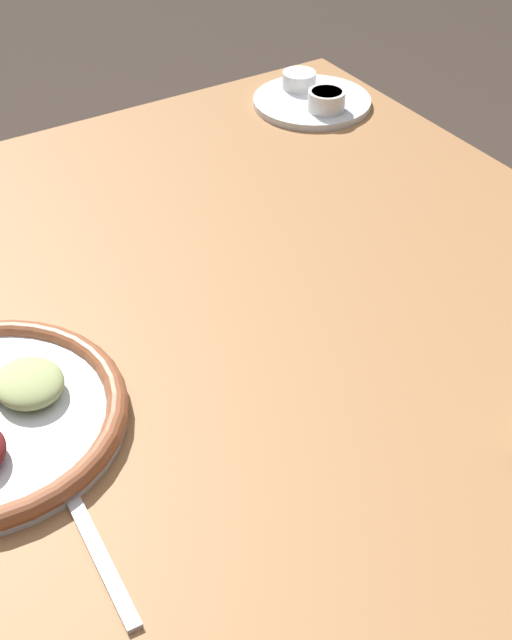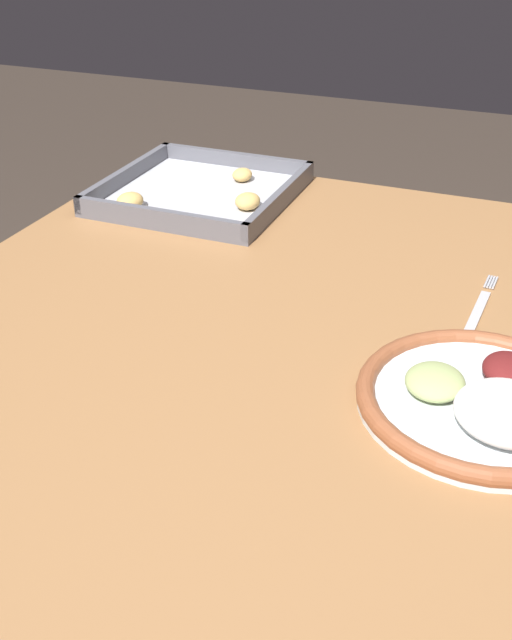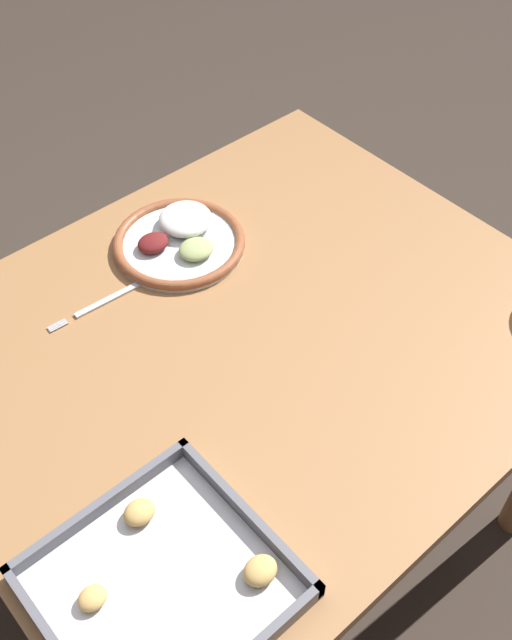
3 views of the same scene
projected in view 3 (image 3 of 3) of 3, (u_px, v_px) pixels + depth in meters
ground_plane at (252, 531)px, 1.86m from camera, size 8.00×8.00×0.00m
dining_table at (250, 374)px, 1.39m from camera, size 1.10×0.92×0.75m
dinner_plate at (180, 240)px, 1.45m from camera, size 0.26×0.26×0.05m
fork at (110, 299)px, 1.36m from camera, size 0.22×0.03×0.00m
baking_tray at (164, 581)px, 1.00m from camera, size 0.31×0.30×0.03m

